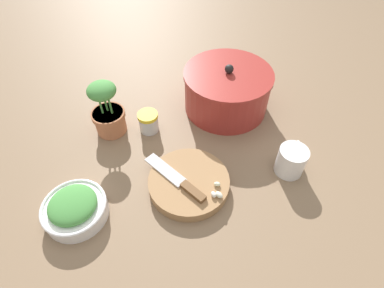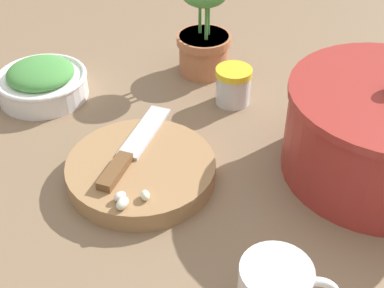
% 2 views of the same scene
% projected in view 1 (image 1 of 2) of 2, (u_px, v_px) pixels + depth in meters
% --- Properties ---
extents(ground_plane, '(5.00, 5.00, 0.00)m').
position_uv_depth(ground_plane, '(193.00, 159.00, 0.89)').
color(ground_plane, '#7F664C').
extents(cutting_board, '(0.22, 0.22, 0.03)m').
position_uv_depth(cutting_board, '(189.00, 183.00, 0.82)').
color(cutting_board, '#9E754C').
rests_on(cutting_board, ground_plane).
extents(chef_knife, '(0.15, 0.18, 0.01)m').
position_uv_depth(chef_knife, '(178.00, 180.00, 0.80)').
color(chef_knife, brown).
rests_on(chef_knife, cutting_board).
extents(garlic_cloves, '(0.03, 0.06, 0.01)m').
position_uv_depth(garlic_cloves, '(217.00, 192.00, 0.77)').
color(garlic_cloves, silver).
rests_on(garlic_cloves, cutting_board).
extents(herb_bowl, '(0.16, 0.16, 0.07)m').
position_uv_depth(herb_bowl, '(74.00, 208.00, 0.75)').
color(herb_bowl, white).
rests_on(herb_bowl, ground_plane).
extents(spice_jar, '(0.06, 0.06, 0.07)m').
position_uv_depth(spice_jar, '(149.00, 122.00, 0.95)').
color(spice_jar, silver).
rests_on(spice_jar, ground_plane).
extents(coffee_mug, '(0.09, 0.10, 0.08)m').
position_uv_depth(coffee_mug, '(291.00, 160.00, 0.84)').
color(coffee_mug, white).
rests_on(coffee_mug, ground_plane).
extents(stock_pot, '(0.29, 0.29, 0.17)m').
position_uv_depth(stock_pot, '(227.00, 91.00, 1.00)').
color(stock_pot, '#9E2D28').
rests_on(stock_pot, ground_plane).
extents(potted_herb, '(0.10, 0.10, 0.18)m').
position_uv_depth(potted_herb, '(108.00, 112.00, 0.92)').
color(potted_herb, '#B26B47').
rests_on(potted_herb, ground_plane).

